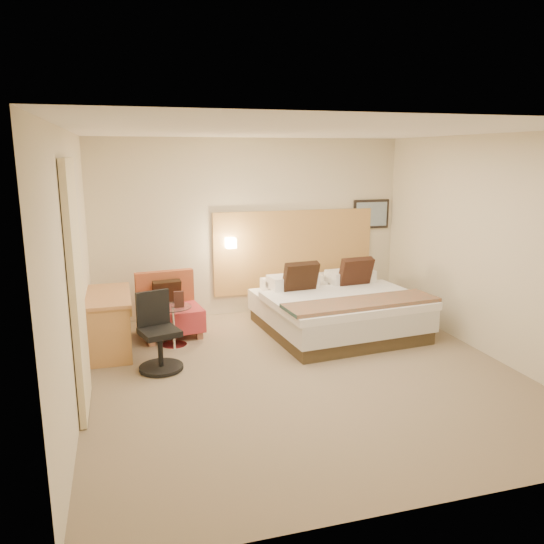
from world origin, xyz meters
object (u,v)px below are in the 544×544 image
object	(u,v)px
side_table	(173,324)
desk_chair	(158,338)
bed	(337,309)
desk	(110,306)
lounge_chair	(169,311)

from	to	relation	value
side_table	desk_chair	xyz separation A→B (m)	(-0.24, -0.71, 0.07)
bed	desk	xyz separation A→B (m)	(-3.04, 0.09, 0.26)
lounge_chair	desk_chair	size ratio (longest dim) A/B	0.99
side_table	desk_chair	distance (m)	0.75
bed	desk	size ratio (longest dim) A/B	1.84
lounge_chair	desk_chair	bearing A→B (deg)	-100.96
desk_chair	desk	bearing A→B (deg)	124.57
bed	side_table	size ratio (longest dim) A/B	4.09
side_table	desk	xyz separation A→B (m)	(-0.77, 0.06, 0.29)
lounge_chair	desk	bearing A→B (deg)	-150.58
bed	desk	distance (m)	3.06
desk	lounge_chair	bearing A→B (deg)	29.42
bed	lounge_chair	size ratio (longest dim) A/B	2.45
desk	desk_chair	world-z (taller)	desk_chair
bed	side_table	world-z (taller)	bed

